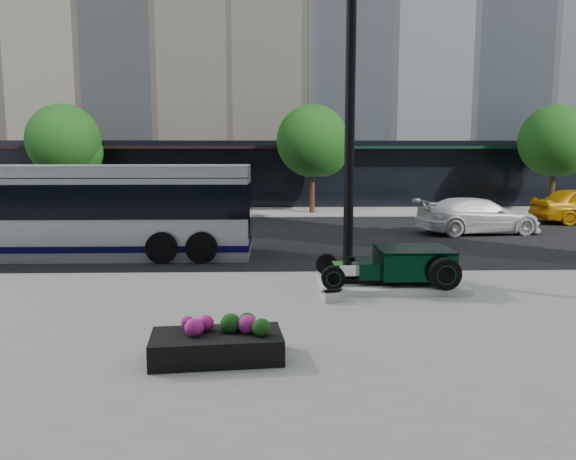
{
  "coord_description": "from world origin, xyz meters",
  "views": [
    {
      "loc": [
        -1.17,
        -16.89,
        3.34
      ],
      "look_at": [
        -0.72,
        -1.54,
        1.2
      ],
      "focal_mm": 35.0,
      "sensor_mm": 36.0,
      "label": 1
    }
  ],
  "objects_px": {
    "transit_bus": "(62,210)",
    "lamppost": "(350,120)",
    "flower_planter": "(217,344)",
    "hot_rod": "(404,264)",
    "white_sedan": "(478,216)"
  },
  "relations": [
    {
      "from": "hot_rod",
      "to": "lamppost",
      "type": "relative_size",
      "value": 0.37
    },
    {
      "from": "hot_rod",
      "to": "flower_planter",
      "type": "xyz_separation_m",
      "value": [
        -4.03,
        -4.58,
        -0.34
      ]
    },
    {
      "from": "lamppost",
      "to": "flower_planter",
      "type": "bearing_deg",
      "value": -114.99
    },
    {
      "from": "lamppost",
      "to": "transit_bus",
      "type": "relative_size",
      "value": 0.72
    },
    {
      "from": "lamppost",
      "to": "transit_bus",
      "type": "bearing_deg",
      "value": 158.9
    },
    {
      "from": "lamppost",
      "to": "transit_bus",
      "type": "distance_m",
      "value": 9.74
    },
    {
      "from": "hot_rod",
      "to": "white_sedan",
      "type": "height_order",
      "value": "white_sedan"
    },
    {
      "from": "lamppost",
      "to": "flower_planter",
      "type": "xyz_separation_m",
      "value": [
        -2.9,
        -6.22,
        -3.81
      ]
    },
    {
      "from": "hot_rod",
      "to": "white_sedan",
      "type": "distance_m",
      "value": 11.04
    },
    {
      "from": "hot_rod",
      "to": "flower_planter",
      "type": "distance_m",
      "value": 6.1
    },
    {
      "from": "hot_rod",
      "to": "lamppost",
      "type": "height_order",
      "value": "lamppost"
    },
    {
      "from": "hot_rod",
      "to": "transit_bus",
      "type": "bearing_deg",
      "value": 153.05
    },
    {
      "from": "hot_rod",
      "to": "lamppost",
      "type": "xyz_separation_m",
      "value": [
        -1.13,
        1.64,
        3.47
      ]
    },
    {
      "from": "hot_rod",
      "to": "transit_bus",
      "type": "height_order",
      "value": "transit_bus"
    },
    {
      "from": "transit_bus",
      "to": "lamppost",
      "type": "bearing_deg",
      "value": -21.1
    }
  ]
}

